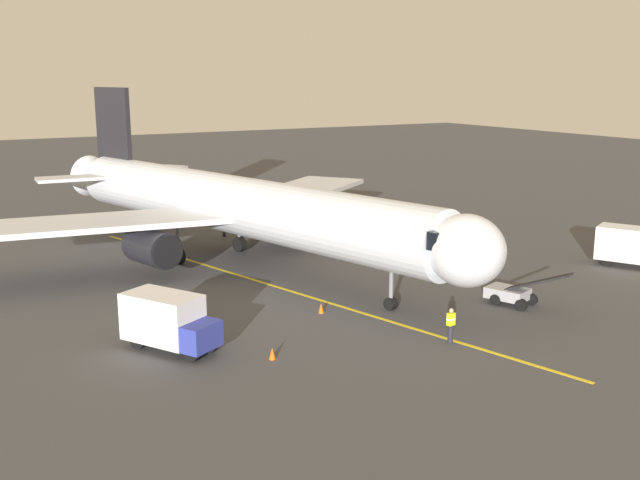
% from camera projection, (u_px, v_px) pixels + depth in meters
% --- Properties ---
extents(ground_plane, '(220.00, 220.00, 0.00)m').
position_uv_depth(ground_plane, '(209.00, 260.00, 51.21)').
color(ground_plane, '#424244').
extents(apron_lead_in_line, '(10.37, 38.75, 0.01)m').
position_uv_depth(apron_lead_in_line, '(276.00, 287.00, 44.64)').
color(apron_lead_in_line, yellow).
rests_on(apron_lead_in_line, ground).
extents(airplane, '(33.67, 39.78, 11.50)m').
position_uv_depth(airplane, '(233.00, 206.00, 49.06)').
color(airplane, silver).
rests_on(airplane, ground).
extents(ground_crew_marshaller, '(0.43, 0.31, 1.71)m').
position_uv_depth(ground_crew_marshaller, '(451.00, 325.00, 35.14)').
color(ground_crew_marshaller, '#23232D').
rests_on(ground_crew_marshaller, ground).
extents(ground_crew_wing_walker, '(0.43, 0.47, 1.71)m').
position_uv_depth(ground_crew_wing_walker, '(224.00, 225.00, 58.32)').
color(ground_crew_wing_walker, '#23232D').
rests_on(ground_crew_wing_walker, ground).
extents(box_truck_near_nose, '(3.83, 4.98, 2.62)m').
position_uv_depth(box_truck_near_nose, '(633.00, 246.00, 49.04)').
color(box_truck_near_nose, yellow).
rests_on(box_truck_near_nose, ground).
extents(box_truck_portside, '(3.95, 4.97, 2.62)m').
position_uv_depth(box_truck_portside, '(169.00, 321.00, 34.12)').
color(box_truck_portside, '#2D3899').
rests_on(box_truck_portside, ground).
extents(belt_loader_starboard_side, '(2.69, 4.71, 2.32)m').
position_uv_depth(belt_loader_starboard_side, '(513.00, 292.00, 41.00)').
color(belt_loader_starboard_side, '#9E9EA3').
rests_on(belt_loader_starboard_side, ground).
extents(safety_cone_nose_left, '(0.32, 0.32, 0.55)m').
position_uv_depth(safety_cone_nose_left, '(321.00, 308.00, 39.70)').
color(safety_cone_nose_left, '#F2590F').
rests_on(safety_cone_nose_left, ground).
extents(safety_cone_nose_right, '(0.32, 0.32, 0.55)m').
position_uv_depth(safety_cone_nose_right, '(272.00, 353.00, 33.23)').
color(safety_cone_nose_right, '#F2590F').
rests_on(safety_cone_nose_right, ground).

